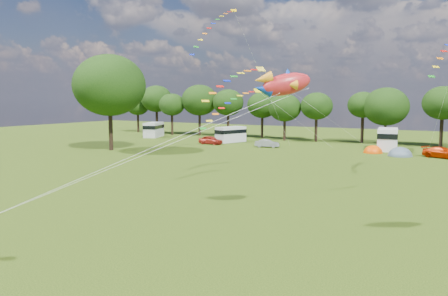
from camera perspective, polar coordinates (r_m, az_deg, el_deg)
The scene contains 15 objects.
ground_plane at distance 23.06m, azimuth -10.29°, elevation -11.91°, with size 180.00×180.00×0.00m, color black.
tree_line at distance 72.12m, azimuth 23.17°, elevation 5.28°, with size 102.98×10.98×10.27m.
big_tree at distance 62.87m, azimuth -14.74°, elevation 7.92°, with size 10.00×10.00×13.28m.
car_a at distance 68.97m, azimuth -1.76°, elevation 1.05°, with size 1.60×4.07×1.36m, color #A32417.
car_b at distance 64.98m, azimuth 5.65°, elevation 0.60°, with size 1.24×3.33×1.18m, color gray.
car_c at distance 59.27m, azimuth 26.63°, elevation -0.55°, with size 1.88×4.46×1.34m, color #B42500.
campervan_a at distance 83.15m, azimuth -9.16°, elevation 2.45°, with size 4.20×6.06×2.73m.
campervan_b at distance 72.25m, azimuth 0.89°, elevation 1.85°, with size 3.72×5.65×2.56m.
campervan_c at distance 65.50m, azimuth 20.58°, elevation 1.18°, with size 3.56×6.51×3.03m.
tent_orange at distance 61.53m, azimuth 18.88°, elevation -0.58°, with size 2.53×2.77×1.98m.
tent_greyblue at distance 59.23m, azimuth 21.99°, elevation -0.97°, with size 3.03×3.32×2.25m.
fish_kite at distance 24.99m, azimuth 7.57°, elevation 8.27°, with size 3.26×2.88×1.85m.
streamer_kite_a at distance 53.20m, azimuth -1.00°, elevation 15.85°, with size 3.40×5.60×5.78m.
streamer_kite_b at distance 41.62m, azimuth 1.47°, elevation 6.02°, with size 4.35×4.78×3.83m.
streamer_kite_c at distance 34.53m, azimuth 1.96°, elevation 9.15°, with size 3.19×5.04×2.82m.
Camera 1 is at (14.32, -16.56, 7.25)m, focal length 35.00 mm.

